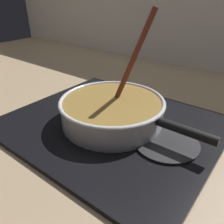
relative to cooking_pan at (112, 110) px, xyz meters
name	(u,v)px	position (x,y,z in m)	size (l,w,h in m)	color
ground	(53,140)	(-0.11, -0.13, -0.07)	(2.40, 1.60, 0.04)	#9E8466
backsplash_wall	(184,5)	(-0.11, 0.66, 0.23)	(2.40, 0.02, 0.55)	silver
hob_plate	(112,124)	(0.00, 0.00, -0.04)	(0.56, 0.48, 0.01)	black
burner_ring	(112,121)	(0.00, 0.00, -0.03)	(0.16, 0.16, 0.01)	#592D0C
spare_burner	(166,143)	(0.16, 0.00, -0.03)	(0.16, 0.16, 0.01)	#262628
cooking_pan	(112,110)	(0.00, 0.00, 0.00)	(0.42, 0.28, 0.29)	silver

